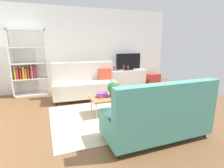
# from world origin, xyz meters

# --- Properties ---
(ground_plane) EXTENTS (7.68, 7.68, 0.00)m
(ground_plane) POSITION_xyz_m (0.00, 0.00, 0.00)
(ground_plane) COLOR brown
(wall_far) EXTENTS (6.40, 0.12, 2.90)m
(wall_far) POSITION_xyz_m (0.00, 2.80, 1.45)
(wall_far) COLOR white
(wall_far) RESTS_ON ground_plane
(area_rug) EXTENTS (2.90, 2.20, 0.01)m
(area_rug) POSITION_xyz_m (-0.09, -0.12, 0.01)
(area_rug) COLOR beige
(area_rug) RESTS_ON ground_plane
(couch_beige) EXTENTS (1.95, 0.96, 1.10)m
(couch_beige) POSITION_xyz_m (-0.43, 1.50, 0.44)
(couch_beige) COLOR beige
(couch_beige) RESTS_ON ground_plane
(couch_green) EXTENTS (1.90, 0.84, 1.10)m
(couch_green) POSITION_xyz_m (0.24, -1.34, 0.45)
(couch_green) COLOR teal
(couch_green) RESTS_ON ground_plane
(coffee_table) EXTENTS (1.10, 0.56, 0.42)m
(coffee_table) POSITION_xyz_m (-0.04, 0.08, 0.39)
(coffee_table) COLOR #9E7042
(coffee_table) RESTS_ON ground_plane
(tv_console) EXTENTS (1.40, 0.44, 0.64)m
(tv_console) POSITION_xyz_m (1.50, 2.46, 0.32)
(tv_console) COLOR silver
(tv_console) RESTS_ON ground_plane
(tv) EXTENTS (1.00, 0.20, 0.64)m
(tv) POSITION_xyz_m (1.50, 2.44, 0.95)
(tv) COLOR black
(tv) RESTS_ON tv_console
(bookshelf) EXTENTS (1.10, 0.36, 2.10)m
(bookshelf) POSITION_xyz_m (-2.03, 2.48, 0.97)
(bookshelf) COLOR white
(bookshelf) RESTS_ON ground_plane
(storage_trunk) EXTENTS (0.52, 0.40, 0.44)m
(storage_trunk) POSITION_xyz_m (2.60, 2.36, 0.22)
(storage_trunk) COLOR #B2382D
(storage_trunk) RESTS_ON ground_plane
(potted_plant) EXTENTS (0.29, 0.29, 0.36)m
(potted_plant) POSITION_xyz_m (-0.03, 0.13, 0.62)
(potted_plant) COLOR brown
(potted_plant) RESTS_ON coffee_table
(table_book_0) EXTENTS (0.26, 0.21, 0.03)m
(table_book_0) POSITION_xyz_m (-0.30, 0.15, 0.44)
(table_book_0) COLOR red
(table_book_0) RESTS_ON coffee_table
(table_book_1) EXTENTS (0.26, 0.21, 0.04)m
(table_book_1) POSITION_xyz_m (-0.30, 0.15, 0.47)
(table_book_1) COLOR purple
(table_book_1) RESTS_ON table_book_0
(table_book_2) EXTENTS (0.27, 0.22, 0.04)m
(table_book_2) POSITION_xyz_m (-0.30, 0.15, 0.51)
(table_book_2) COLOR purple
(table_book_2) RESTS_ON table_book_1
(vase_0) EXTENTS (0.13, 0.13, 0.16)m
(vase_0) POSITION_xyz_m (0.92, 2.51, 0.72)
(vase_0) COLOR #B24C4C
(vase_0) RESTS_ON tv_console
(vase_1) EXTENTS (0.12, 0.12, 0.15)m
(vase_1) POSITION_xyz_m (1.11, 2.51, 0.71)
(vase_1) COLOR silver
(vase_1) RESTS_ON tv_console
(bottle_0) EXTENTS (0.05, 0.05, 0.21)m
(bottle_0) POSITION_xyz_m (1.29, 2.42, 0.75)
(bottle_0) COLOR red
(bottle_0) RESTS_ON tv_console
(bottle_1) EXTENTS (0.04, 0.04, 0.17)m
(bottle_1) POSITION_xyz_m (1.39, 2.42, 0.72)
(bottle_1) COLOR #262626
(bottle_1) RESTS_ON tv_console
(bottle_2) EXTENTS (0.05, 0.05, 0.18)m
(bottle_2) POSITION_xyz_m (1.49, 2.42, 0.73)
(bottle_2) COLOR purple
(bottle_2) RESTS_ON tv_console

